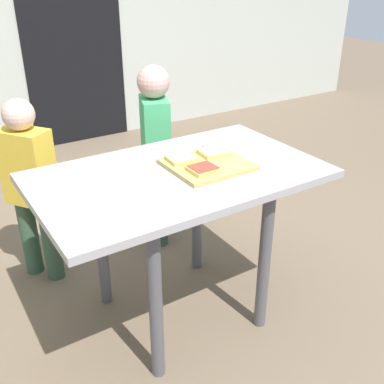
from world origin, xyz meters
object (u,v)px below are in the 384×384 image
cutting_board (207,164)px  plate_white_right (223,145)px  pizza_slice_near_left (203,169)px  child_right (156,145)px  pizza_slice_far_left (181,158)px  child_left (31,183)px  pizza_slice_far_right (213,152)px  dining_table (179,194)px

cutting_board → plate_white_right: 0.25m
pizza_slice_near_left → child_right: (0.17, 0.73, -0.17)m
pizza_slice_far_left → child_left: child_left is taller
cutting_board → pizza_slice_far_right: bearing=40.6°
pizza_slice_far_left → plate_white_right: pizza_slice_far_left is taller
pizza_slice_far_right → plate_white_right: size_ratio=0.66×
child_left → pizza_slice_far_left: bearing=-49.7°
pizza_slice_far_right → child_left: 0.94m
plate_white_right → pizza_slice_far_left: bearing=-164.0°
dining_table → pizza_slice_far_right: bearing=11.9°
cutting_board → dining_table: bearing=172.0°
plate_white_right → child_right: (-0.09, 0.51, -0.14)m
dining_table → pizza_slice_near_left: size_ratio=10.23×
pizza_slice_far_left → pizza_slice_near_left: bearing=-83.0°
pizza_slice_far_right → child_right: child_right is taller
plate_white_right → child_left: 0.97m
pizza_slice_far_left → child_right: size_ratio=0.12×
cutting_board → child_right: 0.69m
pizza_slice_far_right → child_right: (0.03, 0.61, -0.17)m
plate_white_right → pizza_slice_near_left: bearing=-139.7°
pizza_slice_far_right → child_right: bearing=86.7°
cutting_board → pizza_slice_far_right: pizza_slice_far_right is taller
pizza_slice_far_left → plate_white_right: 0.29m
cutting_board → child_left: size_ratio=0.34×
dining_table → pizza_slice_far_left: 0.15m
dining_table → pizza_slice_far_right: (0.20, 0.04, 0.13)m
dining_table → cutting_board: bearing=-8.0°
cutting_board → pizza_slice_near_left: (-0.07, -0.07, 0.02)m
child_left → child_right: (0.70, -0.01, 0.06)m
cutting_board → pizza_slice_far_left: (-0.08, 0.08, 0.02)m
dining_table → child_right: bearing=69.8°
pizza_slice_near_left → child_left: child_left is taller
pizza_slice_far_right → plate_white_right: pizza_slice_far_right is taller
pizza_slice_near_left → pizza_slice_far_right: same height
plate_white_right → pizza_slice_far_right: bearing=-142.5°
dining_table → child_left: 0.81m
child_right → cutting_board: bearing=-99.1°
pizza_slice_far_left → child_left: bearing=130.3°
pizza_slice_near_left → pizza_slice_far_right: size_ratio=0.94×
dining_table → pizza_slice_near_left: 0.17m
plate_white_right → child_left: child_left is taller
pizza_slice_far_right → cutting_board: bearing=-139.4°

